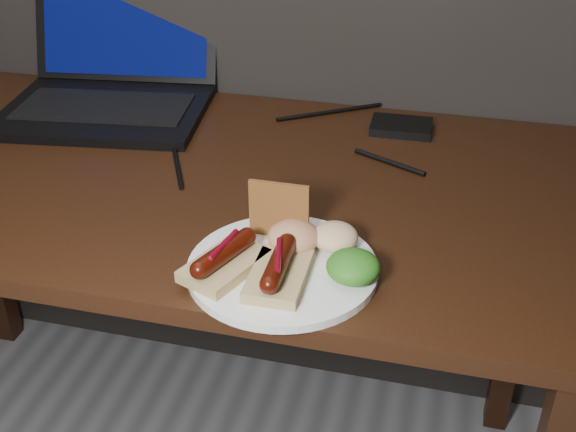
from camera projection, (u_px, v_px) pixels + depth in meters
The scene contains 11 objects.
desk at pixel (169, 213), 1.27m from camera, with size 1.40×0.70×0.75m.
laptop at pixel (112, 80), 1.44m from camera, with size 0.43×0.42×0.25m.
hard_drive at pixel (401, 127), 1.35m from camera, with size 0.11×0.08×0.02m, color black.
desk_cables at pixel (211, 133), 1.33m from camera, with size 0.85×0.43×0.01m.
plate at pixel (283, 268), 0.96m from camera, with size 0.26×0.26×0.01m, color white.
bread_sausage_left at pixel (224, 260), 0.94m from camera, with size 0.11×0.13×0.04m.
bread_sausage_center at pixel (279, 270), 0.92m from camera, with size 0.07×0.12×0.04m.
crispbread at pixel (279, 210), 1.00m from camera, with size 0.09×0.01×0.09m, color #9D612B.
salad_greens at pixel (353, 267), 0.92m from camera, with size 0.07×0.07×0.04m, color #1E5811.
salsa_mound at pixel (294, 237), 0.98m from camera, with size 0.07×0.07×0.04m, color #A51F10.
coleslaw_mound at pixel (335, 237), 0.99m from camera, with size 0.06×0.06×0.04m, color beige.
Camera 1 is at (0.47, 0.38, 1.32)m, focal length 45.00 mm.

